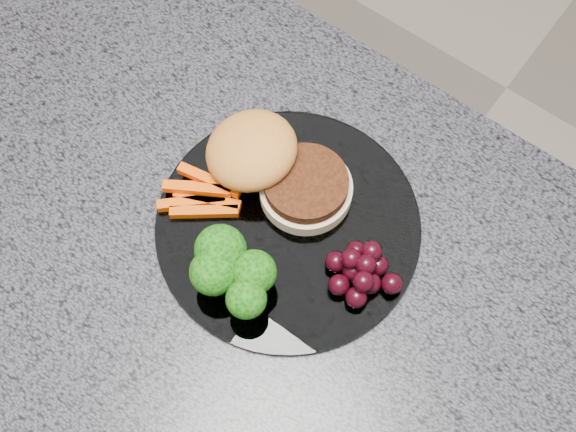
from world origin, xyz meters
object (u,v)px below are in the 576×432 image
object	(u,v)px
island_cabinet	(238,376)
plate	(288,226)
burger	(271,166)
grape_bunch	(361,271)

from	to	relation	value
island_cabinet	plate	distance (m)	0.48
island_cabinet	burger	world-z (taller)	burger
plate	burger	xyz separation A→B (m)	(-0.05, 0.03, 0.02)
burger	grape_bunch	world-z (taller)	burger
grape_bunch	island_cabinet	bearing A→B (deg)	-150.23
island_cabinet	burger	xyz separation A→B (m)	(-0.01, 0.11, 0.50)
island_cabinet	grape_bunch	world-z (taller)	grape_bunch
plate	grape_bunch	size ratio (longest dim) A/B	3.48
grape_bunch	burger	bearing A→B (deg)	165.00
island_cabinet	plate	size ratio (longest dim) A/B	4.62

